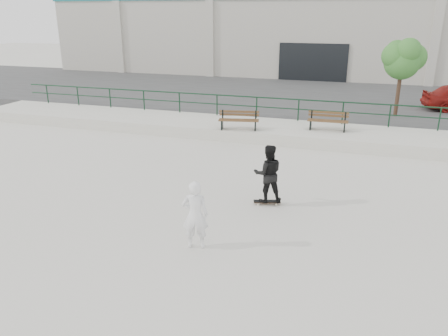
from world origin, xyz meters
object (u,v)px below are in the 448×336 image
(bench_right, at_px, (328,121))
(tree, at_px, (403,58))
(standing_skater, at_px, (268,174))
(seated_skater, at_px, (195,215))
(bench_left, at_px, (239,120))
(skateboard, at_px, (267,202))

(bench_right, xyz_separation_m, tree, (2.95, 3.83, 2.39))
(standing_skater, height_order, seated_skater, standing_skater)
(bench_left, bearing_deg, seated_skater, -92.25)
(tree, bearing_deg, seated_skater, -109.67)
(bench_right, relative_size, seated_skater, 1.03)
(standing_skater, relative_size, seated_skater, 1.01)
(tree, xyz_separation_m, standing_skater, (-3.97, -11.16, -2.34))
(bench_left, height_order, standing_skater, standing_skater)
(bench_left, relative_size, standing_skater, 1.06)
(tree, relative_size, skateboard, 4.62)
(seated_skater, bearing_deg, bench_right, -118.01)
(bench_left, xyz_separation_m, tree, (6.63, 4.88, 2.39))
(bench_right, relative_size, skateboard, 2.14)
(bench_left, distance_m, standing_skater, 6.82)
(bench_left, xyz_separation_m, skateboard, (2.66, -6.28, -0.82))
(bench_left, xyz_separation_m, seated_skater, (1.59, -9.23, -0.06))
(standing_skater, bearing_deg, bench_right, -117.90)
(bench_left, distance_m, bench_right, 3.83)
(tree, relative_size, standing_skater, 2.18)
(seated_skater, bearing_deg, tree, -126.18)
(skateboard, xyz_separation_m, standing_skater, (0.00, 0.00, 0.87))
(standing_skater, bearing_deg, skateboard, -20.02)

